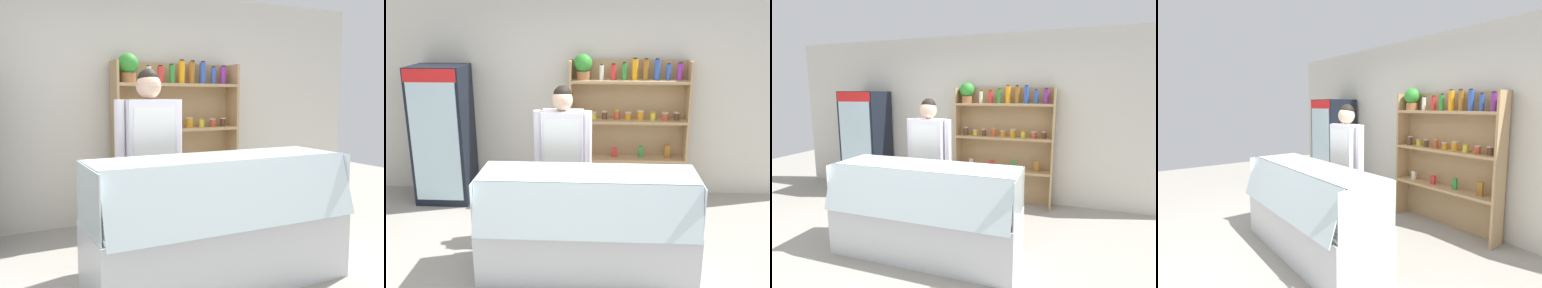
# 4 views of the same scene
# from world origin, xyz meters

# --- Properties ---
(ground_plane) EXTENTS (12.00, 12.00, 0.00)m
(ground_plane) POSITION_xyz_m (0.00, 0.00, 0.00)
(ground_plane) COLOR gray
(back_wall) EXTENTS (6.80, 0.10, 2.70)m
(back_wall) POSITION_xyz_m (0.00, 2.16, 1.35)
(back_wall) COLOR beige
(back_wall) RESTS_ON ground
(drinks_fridge) EXTENTS (0.69, 0.61, 1.80)m
(drinks_fridge) POSITION_xyz_m (-1.80, 1.74, 0.90)
(drinks_fridge) COLOR black
(drinks_fridge) RESTS_ON ground
(shelving_unit) EXTENTS (1.54, 0.29, 1.94)m
(shelving_unit) POSITION_xyz_m (0.58, 1.96, 1.10)
(shelving_unit) COLOR tan
(shelving_unit) RESTS_ON ground
(deli_display_case) EXTENTS (2.03, 0.75, 1.01)m
(deli_display_case) POSITION_xyz_m (0.15, 0.09, 0.31)
(deli_display_case) COLOR silver
(deli_display_case) RESTS_ON ground
(shop_clerk) EXTENTS (0.63, 0.25, 1.70)m
(shop_clerk) POSITION_xyz_m (-0.14, 0.82, 1.01)
(shop_clerk) COLOR #383D51
(shop_clerk) RESTS_ON ground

